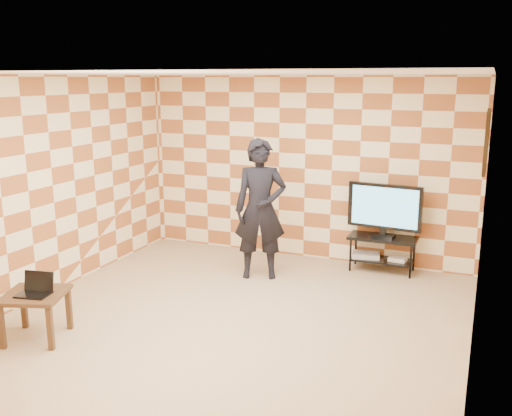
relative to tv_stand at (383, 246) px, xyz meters
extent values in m
plane|color=tan|center=(-1.24, -2.25, -0.36)|extent=(5.00, 5.00, 0.00)
cube|color=#FFEEC0|center=(-1.24, 0.25, 0.99)|extent=(5.00, 0.02, 2.70)
cube|color=#FFEEC0|center=(-1.24, -4.75, 0.99)|extent=(5.00, 0.02, 2.70)
cube|color=#FFEEC0|center=(-3.74, -2.25, 0.99)|extent=(0.02, 5.00, 2.70)
cube|color=#FFEEC0|center=(1.26, -2.25, 0.99)|extent=(0.02, 5.00, 2.70)
cube|color=white|center=(-1.24, -2.25, 2.34)|extent=(5.00, 5.00, 0.02)
cube|color=black|center=(1.23, -0.70, 1.59)|extent=(0.04, 0.72, 0.72)
cube|color=black|center=(1.23, -0.70, 1.59)|extent=(0.04, 0.03, 0.68)
cube|color=black|center=(1.23, -0.70, 1.59)|extent=(0.04, 0.68, 0.03)
cube|color=black|center=(0.00, 0.00, 0.12)|extent=(0.94, 0.42, 0.04)
cube|color=black|center=(0.00, 0.00, -0.20)|extent=(0.84, 0.38, 0.03)
cylinder|color=black|center=(-0.41, -0.17, -0.11)|extent=(0.03, 0.03, 0.50)
cylinder|color=black|center=(-0.41, 0.17, -0.11)|extent=(0.03, 0.03, 0.50)
cylinder|color=black|center=(0.41, -0.17, -0.11)|extent=(0.03, 0.03, 0.50)
cylinder|color=black|center=(0.41, 0.17, -0.11)|extent=(0.03, 0.03, 0.50)
cube|color=black|center=(0.00, 0.00, 0.15)|extent=(0.32, 0.23, 0.03)
cube|color=black|center=(0.00, 0.00, 0.21)|extent=(0.08, 0.06, 0.09)
cube|color=black|center=(0.00, 0.00, 0.57)|extent=(1.03, 0.18, 0.63)
cube|color=#57B7E5|center=(0.00, -0.04, 0.57)|extent=(0.91, 0.11, 0.54)
cube|color=silver|center=(-0.23, 0.01, -0.16)|extent=(0.42, 0.33, 0.06)
cube|color=silver|center=(0.22, 0.00, -0.17)|extent=(0.25, 0.19, 0.05)
cube|color=#3A2412|center=(-2.93, -3.52, 0.12)|extent=(0.76, 0.76, 0.04)
cube|color=#3A2412|center=(-3.08, -3.84, -0.13)|extent=(0.07, 0.07, 0.46)
cube|color=#3A2412|center=(-3.25, -3.37, -0.13)|extent=(0.07, 0.07, 0.46)
cube|color=#3A2412|center=(-2.61, -3.68, -0.13)|extent=(0.07, 0.07, 0.46)
cube|color=#3A2412|center=(-2.78, -3.21, -0.13)|extent=(0.07, 0.07, 0.46)
cube|color=black|center=(-2.89, -3.58, 0.14)|extent=(0.36, 0.29, 0.02)
cube|color=black|center=(-2.91, -3.46, 0.25)|extent=(0.33, 0.12, 0.21)
imported|color=black|center=(-1.50, -0.86, 0.58)|extent=(0.80, 0.67, 1.89)
camera|label=1|loc=(1.28, -7.75, 2.28)|focal=40.00mm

